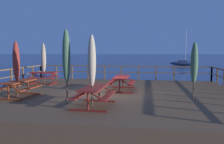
{
  "coord_description": "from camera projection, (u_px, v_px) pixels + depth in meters",
  "views": [
    {
      "loc": [
        1.97,
        -11.69,
        2.96
      ],
      "look_at": [
        0.0,
        0.83,
        1.83
      ],
      "focal_mm": 36.13,
      "sensor_mm": 36.0,
      "label": 1
    }
  ],
  "objects": [
    {
      "name": "ground_plane",
      "position": [
        110.0,
        107.0,
        12.07
      ],
      "size": [
        600.0,
        600.0,
        0.0
      ],
      "primitive_type": "plane",
      "color": "navy"
    },
    {
      "name": "wooden_deck",
      "position": [
        110.0,
        100.0,
        12.03
      ],
      "size": [
        13.42,
        11.08,
        0.83
      ],
      "primitive_type": "cube",
      "color": "brown",
      "rests_on": "ground"
    },
    {
      "name": "railing_waterside_far",
      "position": [
        121.0,
        70.0,
        17.23
      ],
      "size": [
        13.22,
        0.1,
        1.09
      ],
      "color": "brown",
      "rests_on": "wooden_deck"
    },
    {
      "name": "picnic_table_mid_centre",
      "position": [
        121.0,
        80.0,
        12.54
      ],
      "size": [
        1.42,
        2.16,
        0.78
      ],
      "color": "maroon",
      "rests_on": "wooden_deck"
    },
    {
      "name": "picnic_table_mid_left",
      "position": [
        94.0,
        92.0,
        8.84
      ],
      "size": [
        1.45,
        2.09,
        0.78
      ],
      "color": "maroon",
      "rests_on": "wooden_deck"
    },
    {
      "name": "picnic_table_back_left",
      "position": [
        43.0,
        75.0,
        15.14
      ],
      "size": [
        1.79,
        1.46,
        0.78
      ],
      "color": "maroon",
      "rests_on": "wooden_deck"
    },
    {
      "name": "picnic_table_back_right",
      "position": [
        19.0,
        85.0,
        10.65
      ],
      "size": [
        1.49,
        1.98,
        0.78
      ],
      "color": "#993819",
      "rests_on": "wooden_deck"
    },
    {
      "name": "patio_umbrella_short_back",
      "position": [
        194.0,
        63.0,
        9.99
      ],
      "size": [
        0.32,
        0.32,
        2.58
      ],
      "color": "#4C3828",
      "rests_on": "wooden_deck"
    },
    {
      "name": "patio_umbrella_short_front",
      "position": [
        92.0,
        61.0,
        8.68
      ],
      "size": [
        0.32,
        0.32,
        2.8
      ],
      "color": "#4C3828",
      "rests_on": "wooden_deck"
    },
    {
      "name": "patio_umbrella_short_mid",
      "position": [
        44.0,
        58.0,
        15.1
      ],
      "size": [
        0.32,
        0.32,
        2.71
      ],
      "color": "#4C3828",
      "rests_on": "wooden_deck"
    },
    {
      "name": "patio_umbrella_tall_mid_right",
      "position": [
        16.0,
        62.0,
        10.56
      ],
      "size": [
        0.32,
        0.32,
        2.64
      ],
      "color": "#4C3828",
      "rests_on": "wooden_deck"
    },
    {
      "name": "patio_umbrella_tall_back_left",
      "position": [
        66.0,
        57.0,
        9.08
      ],
      "size": [
        0.32,
        0.32,
        3.05
      ],
      "color": "#4C3828",
      "rests_on": "wooden_deck"
    },
    {
      "name": "sailboat_distant",
      "position": [
        184.0,
        63.0,
        49.85
      ],
      "size": [
        6.01,
        1.7,
        7.72
      ],
      "color": "navy",
      "rests_on": "ground"
    }
  ]
}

